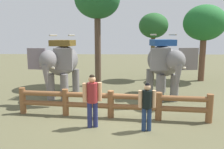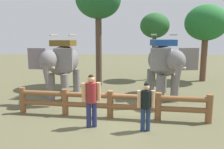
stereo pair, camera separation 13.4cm
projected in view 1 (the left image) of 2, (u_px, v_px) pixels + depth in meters
The scene contains 9 objects.
ground_plane at pixel (111, 118), 8.86m from camera, with size 60.00×60.00×0.00m, color brown.
log_fence at pixel (111, 102), 8.77m from camera, with size 7.35×1.05×1.05m.
elephant_near_left at pixel (62, 62), 11.61m from camera, with size 2.09×3.72×3.14m.
elephant_center at pixel (164, 63), 11.38m from camera, with size 2.13×3.76×3.18m.
tourist_woman_in_black at pixel (147, 103), 7.49m from camera, with size 0.57×0.32×1.61m.
tourist_man_in_blue at pixel (92, 97), 7.77m from camera, with size 0.63×0.43×1.83m.
tree_far_left at pixel (204, 24), 15.43m from camera, with size 2.78×2.78×5.12m.
tree_back_center at pixel (97, 1), 13.78m from camera, with size 2.72×2.72×6.39m.
tree_far_right at pixel (153, 27), 15.90m from camera, with size 2.00×2.00×4.62m.
Camera 1 is at (0.30, -8.46, 3.11)m, focal length 37.13 mm.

